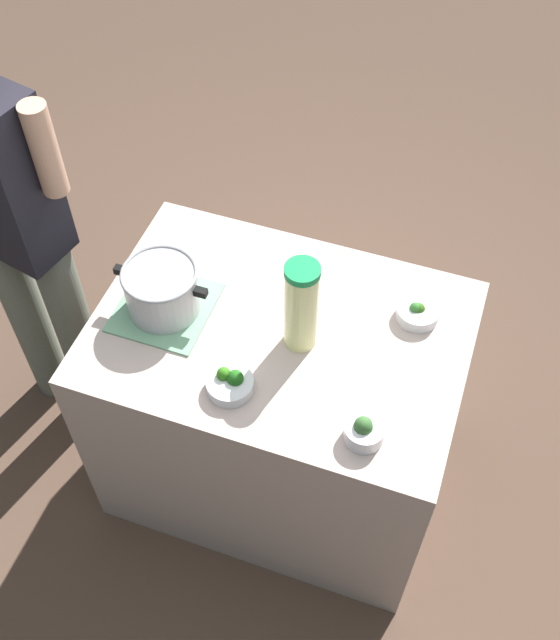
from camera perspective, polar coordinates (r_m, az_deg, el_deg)
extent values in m
plane|color=brown|center=(3.09, 0.00, -10.82)|extent=(8.00, 8.00, 0.00)
cube|color=beige|center=(2.70, 0.00, -6.49)|extent=(1.14, 0.80, 0.89)
cube|color=#7CB38B|center=(2.41, -8.49, 0.91)|extent=(0.28, 0.29, 0.01)
cylinder|color=#B7B7BC|center=(2.35, -8.72, 2.16)|extent=(0.22, 0.22, 0.15)
torus|color=#99999E|center=(2.29, -8.95, 3.41)|extent=(0.23, 0.23, 0.01)
cube|color=black|center=(2.27, -5.90, 2.06)|extent=(0.04, 0.02, 0.02)
cube|color=black|center=(2.37, -11.67, 3.61)|extent=(0.04, 0.02, 0.02)
cylinder|color=#EBEE99|center=(2.20, 1.57, 0.84)|extent=(0.10, 0.10, 0.30)
cylinder|color=#128D46|center=(2.07, 1.67, 3.63)|extent=(0.10, 0.10, 0.02)
ellipsoid|color=yellow|center=(2.13, 1.25, 2.35)|extent=(0.04, 0.04, 0.01)
cylinder|color=silver|center=(2.39, 10.14, 0.53)|extent=(0.13, 0.13, 0.04)
ellipsoid|color=#3A8133|center=(2.37, 9.98, 0.85)|extent=(0.04, 0.04, 0.04)
ellipsoid|color=#3A6C1D|center=(2.38, 10.23, 0.79)|extent=(0.04, 0.04, 0.04)
cylinder|color=silver|center=(2.12, 6.23, -8.26)|extent=(0.11, 0.11, 0.05)
ellipsoid|color=#26721C|center=(2.10, 6.37, -8.00)|extent=(0.04, 0.04, 0.04)
ellipsoid|color=#3D6C33|center=(2.09, 6.17, -7.80)|extent=(0.05, 0.05, 0.06)
cylinder|color=silver|center=(2.20, -3.71, -4.81)|extent=(0.14, 0.14, 0.04)
ellipsoid|color=#21661A|center=(2.18, -3.33, -4.33)|extent=(0.05, 0.05, 0.06)
ellipsoid|color=#357D1B|center=(2.19, -4.18, -4.02)|extent=(0.04, 0.04, 0.05)
cylinder|color=gray|center=(2.98, -14.87, -0.81)|extent=(0.14, 0.14, 0.90)
cylinder|color=gray|center=(3.08, -18.07, 0.19)|extent=(0.14, 0.14, 0.90)
cylinder|color=tan|center=(2.31, -17.00, 11.93)|extent=(0.08, 0.08, 0.30)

